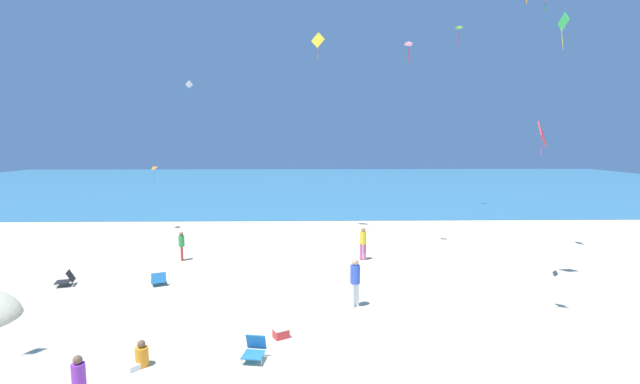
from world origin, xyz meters
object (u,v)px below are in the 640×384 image
cooler_box (281,333)px  kite_white (189,85)px  person_5 (79,382)px  kite_green (563,23)px  beach_chair_far_right (255,349)px  beach_chair_far_left (159,279)px  kite_pink (409,43)px  kite_lime (459,27)px  person_1 (141,357)px  person_3 (182,244)px  person_0 (363,241)px  person_7 (355,279)px  kite_red (542,134)px  kite_orange (153,168)px  beach_chair_near_camera (67,279)px  kite_yellow (318,40)px

cooler_box → kite_white: size_ratio=0.57×
cooler_box → person_5: size_ratio=0.39×
person_5 → kite_green: bearing=36.3°
beach_chair_far_right → beach_chair_far_left: bearing=-133.0°
kite_green → person_5: bearing=-143.2°
kite_green → kite_pink: (-7.30, 1.44, -0.71)m
cooler_box → kite_lime: 31.58m
beach_chair_far_left → kite_white: bearing=-14.6°
person_1 → person_3: (-1.95, 10.13, 0.57)m
kite_pink → person_0: bearing=-138.4°
beach_chair_far_right → person_7: person_7 is taller
person_0 → beach_chair_far_left: bearing=-70.8°
beach_chair_far_right → kite_green: bearing=136.4°
person_1 → cooler_box: bearing=154.0°
kite_red → person_1: bearing=-155.1°
kite_white → kite_orange: (-2.41, -0.49, -5.42)m
kite_white → beach_chair_near_camera: bearing=-99.8°
person_5 → kite_pink: bearing=54.5°
person_3 → kite_pink: 15.59m
beach_chair_far_right → kite_red: bearing=128.6°
person_5 → person_7: person_7 is taller
person_3 → person_7: (7.99, -6.17, 0.18)m
beach_chair_near_camera → person_5: (5.10, -8.53, 0.53)m
beach_chair_far_left → person_1: 6.68m
person_5 → kite_pink: kite_pink is taller
beach_chair_near_camera → kite_pink: kite_pink is taller
person_3 → kite_white: (-1.57, 8.02, 8.75)m
kite_lime → person_7: bearing=-116.2°
person_1 → beach_chair_near_camera: bearing=-99.2°
beach_chair_far_right → kite_orange: size_ratio=0.58×
person_0 → kite_green: size_ratio=0.92×
beach_chair_far_left → kite_red: (15.58, -0.04, 5.92)m
beach_chair_far_left → kite_red: kite_red is taller
person_1 → person_5: (-0.44, -2.09, 0.55)m
beach_chair_near_camera → kite_pink: 19.52m
person_0 → kite_yellow: bearing=-165.9°
kite_red → kite_pink: kite_pink is taller
cooler_box → person_1: (-3.57, -1.58, 0.11)m
person_7 → beach_chair_far_left: bearing=39.3°
kite_yellow → kite_green: size_ratio=0.91×
person_1 → kite_green: bearing=162.9°
beach_chair_far_right → beach_chair_near_camera: beach_chair_far_right is taller
beach_chair_far_right → person_3: 10.99m
kite_yellow → kite_red: (8.84, -10.56, -6.02)m
person_0 → person_7: size_ratio=0.94×
beach_chair_far_right → kite_lime: (13.88, 25.57, 15.04)m
beach_chair_far_left → person_1: size_ratio=1.15×
person_1 → kite_green: (16.96, 10.91, 11.45)m
cooler_box → person_3: bearing=122.8°
cooler_box → beach_chair_near_camera: bearing=151.9°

